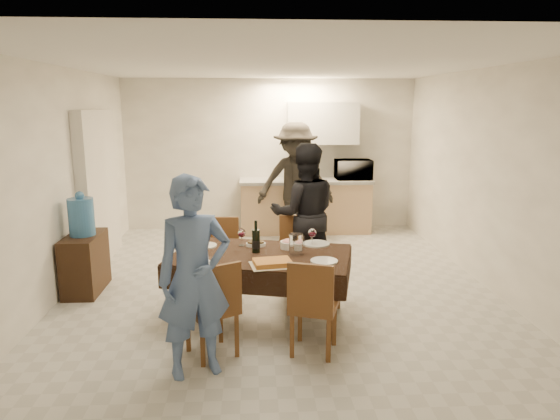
{
  "coord_description": "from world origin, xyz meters",
  "views": [
    {
      "loc": [
        -0.31,
        -5.7,
        2.18
      ],
      "look_at": [
        -0.01,
        -0.3,
        1.02
      ],
      "focal_mm": 32.0,
      "sensor_mm": 36.0,
      "label": 1
    }
  ],
  "objects": [
    {
      "name": "floor",
      "position": [
        0.0,
        0.0,
        0.0
      ],
      "size": [
        5.0,
        6.0,
        0.02
      ],
      "primitive_type": "cube",
      "color": "beige",
      "rests_on": "ground"
    },
    {
      "name": "kitchen_base_cabinet",
      "position": [
        0.6,
        2.68,
        0.43
      ],
      "size": [
        2.2,
        0.6,
        0.86
      ],
      "primitive_type": "cube",
      "color": "tan",
      "rests_on": "floor"
    },
    {
      "name": "ceiling",
      "position": [
        0.0,
        0.0,
        2.6
      ],
      "size": [
        5.0,
        6.0,
        0.02
      ],
      "primitive_type": "cube",
      "color": "white",
      "rests_on": "wall_back"
    },
    {
      "name": "water_jug",
      "position": [
        -2.28,
        0.01,
        0.9
      ],
      "size": [
        0.29,
        0.29,
        0.43
      ],
      "primitive_type": "cylinder",
      "color": "#4082C6",
      "rests_on": "console"
    },
    {
      "name": "chair_far_right",
      "position": [
        0.22,
        -0.18,
        0.54
      ],
      "size": [
        0.43,
        0.43,
        0.47
      ],
      "rotation": [
        0.0,
        0.0,
        3.22
      ],
      "color": "brown",
      "rests_on": "floor"
    },
    {
      "name": "stub_partition",
      "position": [
        -2.42,
        1.2,
        1.05
      ],
      "size": [
        0.15,
        1.4,
        2.1
      ],
      "primitive_type": "cube",
      "color": "silver",
      "rests_on": "floor"
    },
    {
      "name": "water_pitcher",
      "position": [
        0.12,
        -0.9,
        0.8
      ],
      "size": [
        0.14,
        0.14,
        0.21
      ],
      "primitive_type": "cylinder",
      "color": "white",
      "rests_on": "dining_table"
    },
    {
      "name": "wine_bottle",
      "position": [
        -0.28,
        -0.8,
        0.86
      ],
      "size": [
        0.08,
        0.08,
        0.33
      ],
      "primitive_type": null,
      "color": "black",
      "rests_on": "dining_table"
    },
    {
      "name": "wall_right",
      "position": [
        2.5,
        0.0,
        1.3
      ],
      "size": [
        0.02,
        6.0,
        2.6
      ],
      "primitive_type": "cube",
      "color": "white",
      "rests_on": "floor"
    },
    {
      "name": "dining_table",
      "position": [
        -0.23,
        -0.85,
        0.66
      ],
      "size": [
        1.96,
        1.41,
        0.69
      ],
      "rotation": [
        0.0,
        0.0,
        -0.24
      ],
      "color": "black",
      "rests_on": "floor"
    },
    {
      "name": "microwave",
      "position": [
        1.42,
        2.68,
        1.08
      ],
      "size": [
        0.61,
        0.41,
        0.34
      ],
      "primitive_type": "imported",
      "rotation": [
        0.0,
        0.0,
        3.14
      ],
      "color": "silver",
      "rests_on": "kitchen_worktop"
    },
    {
      "name": "wine_glass_a",
      "position": [
        -0.78,
        -1.1,
        0.78
      ],
      "size": [
        0.08,
        0.08,
        0.18
      ],
      "primitive_type": null,
      "color": "white",
      "rests_on": "dining_table"
    },
    {
      "name": "chair_near_right",
      "position": [
        0.22,
        -1.68,
        0.53
      ],
      "size": [
        0.5,
        0.51,
        0.47
      ],
      "rotation": [
        0.0,
        0.0,
        -0.31
      ],
      "color": "brown",
      "rests_on": "floor"
    },
    {
      "name": "person_near",
      "position": [
        -0.78,
        -1.9,
        0.82
      ],
      "size": [
        0.7,
        0.58,
        1.65
      ],
      "primitive_type": "imported",
      "rotation": [
        0.0,
        0.0,
        0.36
      ],
      "color": "#526EA6",
      "rests_on": "floor"
    },
    {
      "name": "console",
      "position": [
        -2.28,
        0.01,
        0.34
      ],
      "size": [
        0.37,
        0.74,
        0.68
      ],
      "primitive_type": "cube",
      "color": "#311E10",
      "rests_on": "floor"
    },
    {
      "name": "savoury_tart",
      "position": [
        -0.13,
        -1.23,
        0.71
      ],
      "size": [
        0.45,
        0.37,
        0.05
      ],
      "primitive_type": "cube",
      "rotation": [
        0.0,
        0.0,
        0.16
      ],
      "color": "#C48039",
      "rests_on": "dining_table"
    },
    {
      "name": "person_far",
      "position": [
        0.32,
        0.2,
        0.86
      ],
      "size": [
        0.85,
        0.67,
        1.72
      ],
      "primitive_type": "imported",
      "rotation": [
        0.0,
        0.0,
        3.17
      ],
      "color": "black",
      "rests_on": "floor"
    },
    {
      "name": "plate_far_right",
      "position": [
        0.37,
        -0.55,
        0.7
      ],
      "size": [
        0.29,
        0.29,
        0.02
      ],
      "primitive_type": "cylinder",
      "color": "white",
      "rests_on": "dining_table"
    },
    {
      "name": "salad_bowl",
      "position": [
        0.07,
        -0.67,
        0.73
      ],
      "size": [
        0.19,
        0.19,
        0.07
      ],
      "primitive_type": "cylinder",
      "color": "white",
      "rests_on": "dining_table"
    },
    {
      "name": "plate_near_right",
      "position": [
        0.37,
        -1.15,
        0.7
      ],
      "size": [
        0.26,
        0.26,
        0.02
      ],
      "primitive_type": "cylinder",
      "color": "white",
      "rests_on": "dining_table"
    },
    {
      "name": "wine_glass_b",
      "position": [
        0.32,
        -0.6,
        0.79
      ],
      "size": [
        0.09,
        0.09,
        0.2
      ],
      "primitive_type": null,
      "color": "white",
      "rests_on": "dining_table"
    },
    {
      "name": "plate_far_left",
      "position": [
        -0.83,
        -0.55,
        0.7
      ],
      "size": [
        0.27,
        0.27,
        0.02
      ],
      "primitive_type": "cylinder",
      "color": "white",
      "rests_on": "dining_table"
    },
    {
      "name": "wine_glass_c",
      "position": [
        -0.43,
        -0.55,
        0.78
      ],
      "size": [
        0.08,
        0.08,
        0.19
      ],
      "primitive_type": null,
      "color": "white",
      "rests_on": "dining_table"
    },
    {
      "name": "person_kitchen",
      "position": [
        0.39,
        2.23,
        0.95
      ],
      "size": [
        1.22,
        0.7,
        1.89
      ],
      "primitive_type": "imported",
      "color": "black",
      "rests_on": "floor"
    },
    {
      "name": "wall_front",
      "position": [
        0.0,
        -3.0,
        1.3
      ],
      "size": [
        5.0,
        0.02,
        2.6
      ],
      "primitive_type": "cube",
      "color": "white",
      "rests_on": "floor"
    },
    {
      "name": "plate_near_left",
      "position": [
        -0.83,
        -1.15,
        0.7
      ],
      "size": [
        0.25,
        0.25,
        0.01
      ],
      "primitive_type": "cylinder",
      "color": "white",
      "rests_on": "dining_table"
    },
    {
      "name": "kitchen_worktop",
      "position": [
        0.6,
        2.68,
        0.89
      ],
      "size": [
        2.24,
        0.64,
        0.05
      ],
      "primitive_type": "cube",
      "color": "#989894",
      "rests_on": "kitchen_base_cabinet"
    },
    {
      "name": "chair_far_left",
      "position": [
        -0.68,
        -0.18,
        0.53
      ],
      "size": [
        0.41,
        0.41,
        0.47
      ],
      "rotation": [
        0.0,
        0.0,
        3.1
      ],
      "color": "brown",
      "rests_on": "floor"
    },
    {
      "name": "mushroom_dish",
      "position": [
        -0.28,
        -0.57,
        0.71
      ],
      "size": [
        0.19,
        0.19,
        0.03
      ],
      "primitive_type": "cylinder",
      "color": "white",
      "rests_on": "dining_table"
    },
    {
      "name": "wall_left",
      "position": [
        -2.5,
        0.0,
        1.3
      ],
      "size": [
        0.02,
        6.0,
        2.6
      ],
      "primitive_type": "cube",
      "color": "white",
      "rests_on": "floor"
    },
    {
      "name": "upper_cabinet",
      "position": [
        0.9,
        2.82,
        1.85
      ],
      "size": [
        1.2,
        0.34,
        0.7
      ],
      "primitive_type": "cube",
      "color": "silver",
      "rests_on": "wall_back"
    },
    {
      "name": "chair_near_left",
      "position": [
        -0.68,
        -1.68,
        0.53
      ],
      "size": [
        0.54,
        0.56,
        0.47
      ],
      "rotation": [
        0.0,
        0.0,
        0.51
      ],
      "color": "brown",
      "rests_on": "floor"
    },
    {
      "name": "wall_back",
      "position": [
        0.0,
        3.0,
        1.3
      ],
      "size": [
        5.0,
        0.02,
        2.6
      ],
      "primitive_type": "cube",
      "color": "white",
      "rests_on": "floor"
    }
  ]
}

